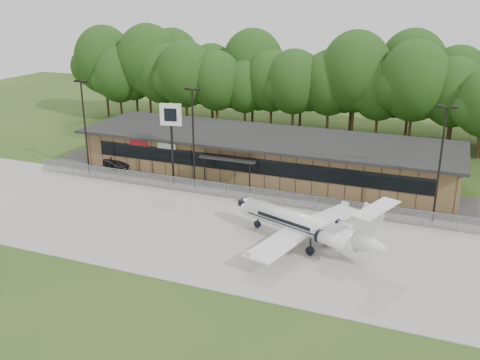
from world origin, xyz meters
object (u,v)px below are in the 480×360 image
at_px(terminal, 266,154).
at_px(business_jet, 305,225).
at_px(suv, 115,160).
at_px(pole_sign, 171,123).

relative_size(terminal, business_jet, 2.84).
bearing_deg(business_jet, terminal, 138.98).
bearing_deg(suv, business_jet, -91.98).
bearing_deg(terminal, suv, -165.87).
xyz_separation_m(terminal, pole_sign, (-7.59, -7.14, 4.30)).
bearing_deg(terminal, business_jet, -60.94).
height_order(business_jet, pole_sign, pole_sign).
xyz_separation_m(suv, pole_sign, (9.23, -2.91, 5.76)).
relative_size(terminal, suv, 7.97).
height_order(terminal, business_jet, business_jet).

